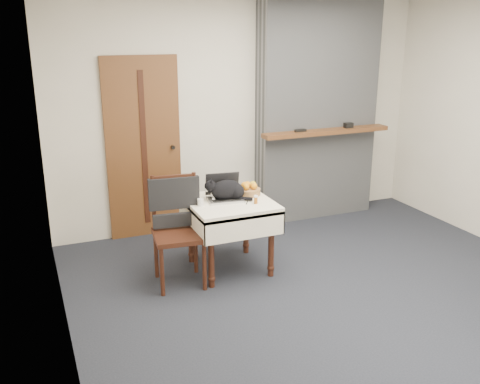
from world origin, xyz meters
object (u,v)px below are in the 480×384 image
object	(u,v)px
cat	(227,190)
laptop	(224,193)
side_table	(230,212)
pill_bottle	(256,199)
chair	(176,215)
cream_jar	(200,202)
fruit_basket	(249,190)
door	(144,149)

from	to	relation	value
cat	laptop	bearing A→B (deg)	130.86
side_table	cat	size ratio (longest dim) A/B	1.79
pill_bottle	chair	distance (m)	0.75
laptop	chair	size ratio (longest dim) A/B	0.36
laptop	cat	bearing A→B (deg)	-53.93
cat	pill_bottle	bearing A→B (deg)	-33.71
cream_jar	chair	bearing A→B (deg)	177.64
pill_bottle	fruit_basket	world-z (taller)	fruit_basket
door	laptop	distance (m)	1.27
cat	chair	distance (m)	0.55
door	cat	distance (m)	1.30
chair	cat	bearing A→B (deg)	13.46
door	pill_bottle	world-z (taller)	door
cat	chair	size ratio (longest dim) A/B	0.43
cream_jar	fruit_basket	distance (m)	0.57
door	laptop	world-z (taller)	door
cat	pill_bottle	xyz separation A→B (m)	(0.20, -0.21, -0.05)
side_table	chair	xyz separation A→B (m)	(-0.53, -0.02, 0.05)
fruit_basket	chair	bearing A→B (deg)	-170.43
cream_jar	chair	xyz separation A→B (m)	(-0.23, 0.01, -0.09)
cream_jar	pill_bottle	bearing A→B (deg)	-15.44
side_table	fruit_basket	distance (m)	0.32
side_table	laptop	bearing A→B (deg)	106.33
side_table	fruit_basket	world-z (taller)	fruit_basket
chair	pill_bottle	bearing A→B (deg)	-5.04
cat	pill_bottle	size ratio (longest dim) A/B	5.52
laptop	pill_bottle	distance (m)	0.33
cat	side_table	bearing A→B (deg)	-70.84
laptop	side_table	bearing A→B (deg)	-65.88
side_table	laptop	distance (m)	0.19
cat	chair	xyz separation A→B (m)	(-0.53, -0.07, -0.15)
door	pill_bottle	size ratio (longest dim) A/B	25.37
laptop	fruit_basket	distance (m)	0.28
door	chair	distance (m)	1.29
laptop	cream_jar	size ratio (longest dim) A/B	5.47
door	cat	bearing A→B (deg)	-65.77
side_table	chair	distance (m)	0.54
laptop	cat	xyz separation A→B (m)	(0.02, -0.03, 0.04)
laptop	cat	world-z (taller)	laptop
pill_bottle	chair	bearing A→B (deg)	168.62
cream_jar	fruit_basket	size ratio (longest dim) A/B	0.30
chair	fruit_basket	bearing A→B (deg)	15.91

